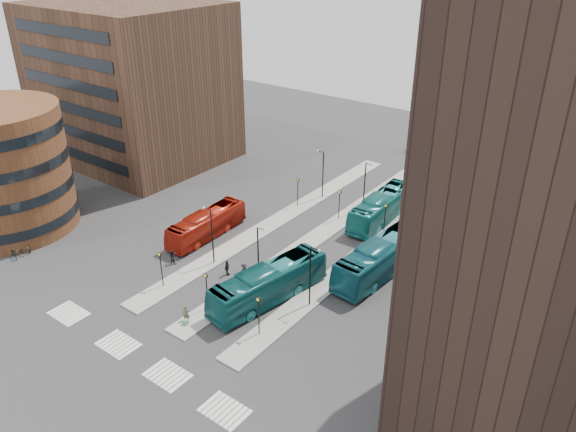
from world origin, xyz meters
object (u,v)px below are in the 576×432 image
Objects in this scene: commuter_b at (227,268)px; traveller at (186,314)px; teal_bus_b at (381,207)px; bicycle_near at (13,253)px; teal_bus_d at (469,180)px; commuter_c at (244,271)px; teal_bus_c at (382,257)px; suitcase at (186,323)px; bicycle_far at (21,251)px; teal_bus_a at (269,284)px; commuter_a at (173,257)px; bicycle_mid at (26,248)px; red_bus at (207,224)px.

traveller is at bearing 177.81° from commuter_b.
teal_bus_b is 6.45× the size of bicycle_near.
bicycle_near is (-26.62, -30.68, -1.19)m from teal_bus_b.
teal_bus_b is 0.98× the size of teal_bus_d.
teal_bus_b is at bearing -165.98° from commuter_c.
teal_bus_c is 13.67m from commuter_c.
traveller is (-0.37, 0.48, 0.50)m from suitcase.
commuter_c is 24.40m from bicycle_far.
bicycle_near is 0.78m from bicycle_far.
bicycle_near is at bearing -148.57° from teal_bus_a.
teal_bus_a is 1.01× the size of teal_bus_d.
commuter_a reaches higher than traveller.
bicycle_mid reaches higher than bicycle_far.
commuter_b is at bearing 76.86° from traveller.
teal_bus_c is (6.12, 10.28, 0.09)m from teal_bus_a.
teal_bus_c is at bearing 31.20° from traveller.
commuter_b is 1.03× the size of bicycle_mid.
commuter_a reaches higher than bicycle_far.
commuter_a is at bearing 88.76° from commuter_b.
commuter_b is (-12.03, -9.51, -1.03)m from teal_bus_c.
commuter_c is at bearing -88.01° from commuter_b.
teal_bus_d is (-0.33, 24.14, -0.11)m from teal_bus_c.
teal_bus_b is at bearing -27.40° from bicycle_near.
commuter_a is (-8.09, 5.86, 0.00)m from traveller.
teal_bus_b is 7.65× the size of commuter_a.
commuter_c is (-10.33, -8.89, -1.04)m from teal_bus_c.
red_bus is at bearing -34.87° from bicycle_far.
teal_bus_c is at bearing -158.57° from commuter_a.
commuter_a is at bearing -143.67° from teal_bus_c.
bicycle_near is (-14.20, -9.26, -0.30)m from commuter_a.
traveller is at bearing -108.78° from teal_bus_a.
traveller is (-4.33, -27.29, -0.90)m from teal_bus_b.
teal_bus_d is 7.95× the size of bicycle_far.
traveller is 9.99m from commuter_a.
commuter_b is (7.17, -4.51, -0.68)m from red_bus.
commuter_c is (8.87, -3.90, -0.70)m from red_bus.
red_bus is 19.22m from bicycle_mid.
teal_bus_d is 54.88m from bicycle_near.
teal_bus_d is 39.59m from commuter_a.
suitcase is 22.71m from bicycle_mid.
red_bus is 20.38m from teal_bus_b.
commuter_c is 1.02× the size of bicycle_far.
bicycle_far reaches higher than suitcase.
red_bus is 0.89× the size of teal_bus_b.
bicycle_near is at bearing -33.78° from commuter_c.
teal_bus_d reaches higher than bicycle_far.
commuter_b is at bearing -47.72° from bicycle_near.
commuter_b reaches higher than suitcase.
teal_bus_d reaches higher than commuter_a.
bicycle_far is (-26.62, -29.90, -1.28)m from teal_bus_b.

